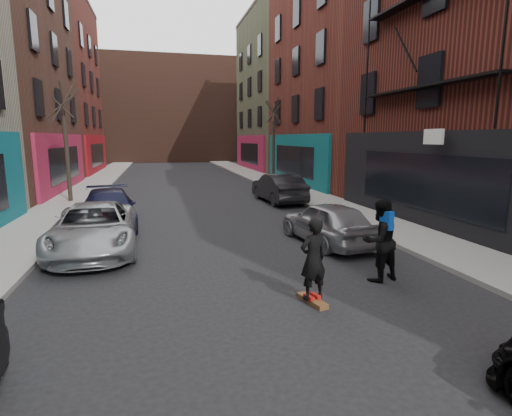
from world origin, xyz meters
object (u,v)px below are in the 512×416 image
parked_left_end (108,209)px  parked_right_end (278,188)px  pedestrian (380,240)px  parked_right_far (328,222)px  tree_right_far (274,134)px  tree_left_far (65,135)px  parked_left_far (94,228)px  skateboarder (313,259)px  skateboard (312,301)px

parked_left_end → parked_right_end: 8.82m
pedestrian → parked_right_end: bearing=-109.2°
pedestrian → parked_right_far: bearing=-107.2°
tree_right_far → pedestrian: 20.05m
tree_left_far → tree_right_far: tree_right_far is taller
tree_left_far → tree_right_far: (12.40, 6.00, 0.15)m
parked_left_far → parked_right_end: size_ratio=1.11×
parked_right_end → tree_right_far: bearing=-107.7°
parked_left_far → parked_right_end: parked_right_end is taller
parked_left_far → skateboarder: 6.87m
parked_right_far → parked_left_far: bearing=-13.2°
pedestrian → tree_right_far: bearing=-113.0°
pedestrian → parked_left_end: bearing=-61.5°
parked_left_far → skateboard: (4.74, -4.96, -0.64)m
parked_right_end → tree_left_far: bearing=-14.9°
parked_left_far → pedestrian: size_ratio=2.63×
parked_left_far → pedestrian: bearing=-34.0°
tree_right_far → parked_left_far: size_ratio=1.36×
skateboard → skateboarder: 0.87m
parked_right_end → skateboarder: skateboarder is taller
parked_right_far → skateboard: parked_right_far is taller
skateboarder → tree_right_far: bearing=-118.1°
parked_left_far → skateboarder: size_ratio=3.04×
parked_right_far → pedestrian: pedestrian is taller
parked_right_far → skateboarder: size_ratio=2.41×
tree_left_far → pedestrian: size_ratio=3.43×
tree_right_far → pedestrian: (-3.20, -19.63, -2.57)m
parked_left_end → parked_right_far: size_ratio=1.19×
skateboard → parked_right_far: bearing=48.6°
tree_left_far → tree_right_far: bearing=25.8°
skateboarder → pedestrian: 2.15m
tree_left_far → parked_right_far: (9.40, -10.31, -2.71)m
tree_right_far → skateboard: tree_right_far is taller
tree_right_far → parked_right_end: size_ratio=1.52×
parked_right_far → skateboarder: skateboarder is taller
parked_left_far → parked_right_end: (7.81, 7.40, 0.05)m
parked_left_far → parked_right_far: 6.96m
tree_left_far → parked_left_end: size_ratio=1.38×
tree_left_far → parked_left_end: tree_left_far is taller
parked_right_far → skateboarder: (-2.17, -4.19, 0.25)m
tree_left_far → parked_right_end: (10.30, -2.13, -2.64)m
parked_right_end → skateboarder: bearing=72.8°
parked_left_end → skateboarder: (4.73, -8.25, 0.23)m
parked_left_end → parked_right_far: (6.90, -4.06, -0.01)m
parked_left_far → parked_left_end: 3.28m
tree_left_far → skateboarder: bearing=-63.5°
parked_left_end → skateboarder: bearing=-66.2°
parked_left_end → skateboarder: 9.51m
skateboarder → pedestrian: pedestrian is taller
parked_right_far → skateboard: (-2.17, -4.19, -0.62)m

